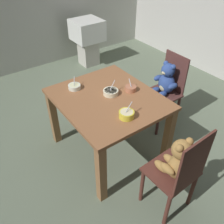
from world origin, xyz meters
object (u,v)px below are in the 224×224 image
dining_table (108,108)px  sink_basin (87,36)px  teddy_chair_far_center (166,84)px  porridge_bowl_terracotta_far_center (131,88)px  teddy_chair_near_right (178,165)px  porridge_bowl_yellow_near_right (127,114)px  porridge_bowl_cream_center (111,92)px  porridge_bowl_white_near_left (74,87)px

dining_table → sink_basin: 2.27m
teddy_chair_far_center → porridge_bowl_terracotta_far_center: 0.63m
teddy_chair_near_right → dining_table: bearing=0.5°
teddy_chair_near_right → sink_basin: teddy_chair_near_right is taller
dining_table → sink_basin: size_ratio=1.34×
porridge_bowl_yellow_near_right → porridge_bowl_terracotta_far_center: 0.45m
dining_table → porridge_bowl_yellow_near_right: porridge_bowl_yellow_near_right is taller
porridge_bowl_cream_center → sink_basin: (-2.01, 0.92, -0.23)m
dining_table → teddy_chair_near_right: 0.93m
porridge_bowl_terracotta_far_center → sink_basin: 2.21m
teddy_chair_far_center → porridge_bowl_yellow_near_right: bearing=22.8°
teddy_chair_far_center → porridge_bowl_cream_center: size_ratio=5.84×
porridge_bowl_white_near_left → dining_table: bearing=28.9°
dining_table → teddy_chair_far_center: (-0.02, 0.87, -0.03)m
porridge_bowl_cream_center → teddy_chair_near_right: bearing=-1.3°
porridge_bowl_yellow_near_right → porridge_bowl_white_near_left: bearing=-168.1°
teddy_chair_near_right → porridge_bowl_white_near_left: 1.31m
porridge_bowl_yellow_near_right → porridge_bowl_terracotta_far_center: bearing=136.1°
dining_table → porridge_bowl_terracotta_far_center: size_ratio=8.85×
porridge_bowl_cream_center → sink_basin: 2.23m
dining_table → porridge_bowl_white_near_left: 0.43m
teddy_chair_near_right → teddy_chair_far_center: (-0.95, 0.83, -0.00)m
dining_table → porridge_bowl_cream_center: 0.17m
porridge_bowl_yellow_near_right → sink_basin: (-2.40, 1.03, -0.24)m
teddy_chair_near_right → porridge_bowl_cream_center: size_ratio=5.99×
porridge_bowl_cream_center → dining_table: bearing=-59.3°
porridge_bowl_yellow_near_right → sink_basin: bearing=156.9°
teddy_chair_near_right → teddy_chair_far_center: teddy_chair_near_right is taller
porridge_bowl_terracotta_far_center → dining_table: bearing=-96.8°
dining_table → porridge_bowl_cream_center: (-0.04, 0.06, 0.16)m
porridge_bowl_terracotta_far_center → teddy_chair_near_right: bearing=-14.4°
porridge_bowl_white_near_left → porridge_bowl_terracotta_far_center: size_ratio=1.05×
dining_table → porridge_bowl_terracotta_far_center: 0.31m
dining_table → porridge_bowl_yellow_near_right: 0.39m
teddy_chair_near_right → porridge_bowl_white_near_left: teddy_chair_near_right is taller
porridge_bowl_cream_center → porridge_bowl_terracotta_far_center: size_ratio=1.29×
teddy_chair_far_center → porridge_bowl_cream_center: 0.83m
teddy_chair_near_right → porridge_bowl_yellow_near_right: (-0.58, -0.08, 0.19)m
porridge_bowl_white_near_left → porridge_bowl_cream_center: bearing=38.9°
sink_basin → porridge_bowl_terracotta_far_center: bearing=-18.9°
teddy_chair_far_center → sink_basin: (-2.03, 0.12, -0.05)m
porridge_bowl_yellow_near_right → sink_basin: 2.62m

